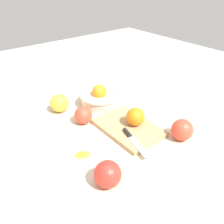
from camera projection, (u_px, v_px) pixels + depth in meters
ground_plane at (107, 123)px, 0.91m from camera, size 2.40×2.40×0.00m
bowl at (100, 98)px, 1.02m from camera, size 0.17×0.17×0.09m
cutting_board at (128, 128)px, 0.87m from camera, size 0.24×0.17×0.02m
orange_on_board at (135, 117)px, 0.86m from camera, size 0.07×0.07×0.07m
knife at (132, 138)px, 0.80m from camera, size 0.15×0.06×0.01m
apple_front_left at (59, 103)px, 0.97m from camera, size 0.08×0.08×0.08m
apple_back_right at (182, 130)px, 0.81m from camera, size 0.08×0.08×0.08m
apple_front_right at (108, 174)px, 0.64m from camera, size 0.08×0.08×0.08m
apple_front_left_2 at (83, 115)px, 0.90m from camera, size 0.07×0.07×0.07m
citrus_peel at (82, 154)px, 0.76m from camera, size 0.06×0.06×0.01m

